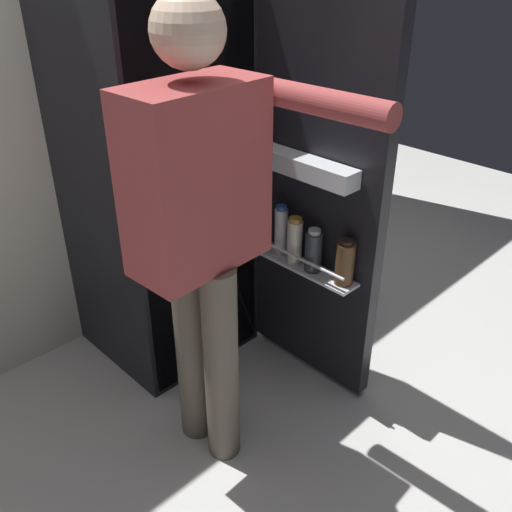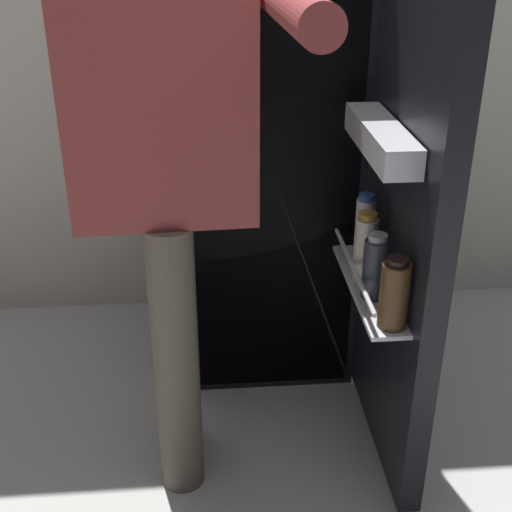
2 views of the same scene
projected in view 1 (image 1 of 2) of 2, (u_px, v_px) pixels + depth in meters
name	position (u px, v px, depth m)	size (l,w,h in m)	color
ground_plane	(248.00, 393.00, 2.39)	(6.57, 6.57, 0.00)	silver
kitchen_wall	(97.00, 63.00, 2.35)	(4.40, 0.10, 2.46)	silver
refrigerator	(170.00, 179.00, 2.31)	(0.66, 1.20, 1.64)	black
person	(201.00, 216.00, 1.72)	(0.54, 0.72, 1.58)	#665B4C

